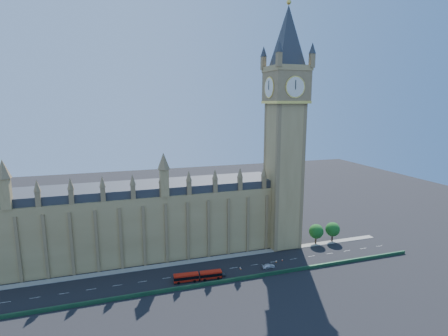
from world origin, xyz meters
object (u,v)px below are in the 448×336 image
object	(u,v)px
car_silver	(211,275)
car_white	(268,266)
red_bus	(198,276)
car_grey	(219,274)

from	to	relation	value
car_silver	car_white	distance (m)	21.52
car_silver	car_white	world-z (taller)	car_silver
red_bus	car_white	bearing A→B (deg)	6.34
car_grey	car_silver	xyz separation A→B (m)	(-2.63, 0.14, 0.03)
red_bus	car_grey	xyz separation A→B (m)	(7.36, 0.35, -0.65)
red_bus	car_silver	distance (m)	4.80
car_grey	car_white	distance (m)	18.90
car_grey	car_white	xyz separation A→B (m)	(18.88, 0.65, -0.09)
car_white	car_silver	bearing A→B (deg)	86.45
red_bus	car_grey	size ratio (longest dim) A/B	3.51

